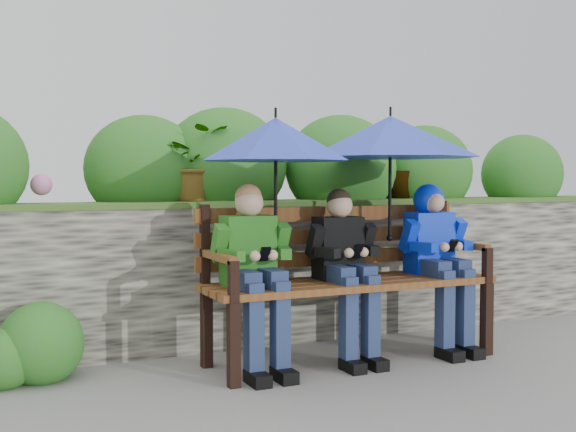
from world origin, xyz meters
name	(u,v)px	position (x,y,z in m)	size (l,w,h in m)	color
ground	(295,366)	(0.00, 0.00, 0.00)	(60.00, 60.00, 0.00)	slate
garden_backdrop	(197,247)	(-0.14, 1.59, 0.63)	(8.04, 2.85, 1.80)	#343230
park_bench	(345,270)	(0.39, 0.06, 0.58)	(1.95, 0.57, 1.03)	black
boy_left	(254,265)	(-0.29, -0.03, 0.66)	(0.48, 0.55, 1.16)	#165B16
boy_middle	(345,262)	(0.35, -0.03, 0.65)	(0.45, 0.52, 1.12)	black
boy_right	(437,249)	(1.08, -0.02, 0.70)	(0.47, 0.57, 1.15)	#111BCA
umbrella_left	(276,139)	(-0.13, 0.01, 1.43)	(0.94, 0.94, 0.88)	#2137C3
umbrella_right	(390,137)	(0.73, 0.03, 1.47)	(1.19, 1.19, 0.90)	#2137C3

